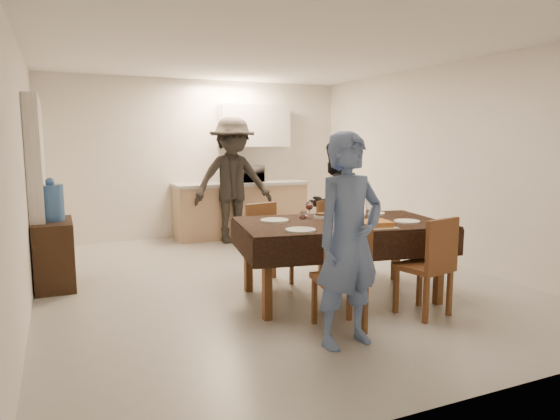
# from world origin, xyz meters

# --- Properties ---
(floor) EXTENTS (5.00, 6.00, 0.02)m
(floor) POSITION_xyz_m (0.00, 0.00, 0.00)
(floor) COLOR #A9A9A4
(floor) RESTS_ON ground
(ceiling) EXTENTS (5.00, 6.00, 0.02)m
(ceiling) POSITION_xyz_m (0.00, 0.00, 2.60)
(ceiling) COLOR white
(ceiling) RESTS_ON wall_back
(wall_back) EXTENTS (5.00, 0.02, 2.60)m
(wall_back) POSITION_xyz_m (0.00, 3.00, 1.30)
(wall_back) COLOR white
(wall_back) RESTS_ON floor
(wall_front) EXTENTS (5.00, 0.02, 2.60)m
(wall_front) POSITION_xyz_m (0.00, -3.00, 1.30)
(wall_front) COLOR white
(wall_front) RESTS_ON floor
(wall_left) EXTENTS (0.02, 6.00, 2.60)m
(wall_left) POSITION_xyz_m (-2.50, 0.00, 1.30)
(wall_left) COLOR white
(wall_left) RESTS_ON floor
(wall_right) EXTENTS (0.02, 6.00, 2.60)m
(wall_right) POSITION_xyz_m (2.50, 0.00, 1.30)
(wall_right) COLOR white
(wall_right) RESTS_ON floor
(stub_partition) EXTENTS (0.15, 1.40, 2.10)m
(stub_partition) POSITION_xyz_m (-2.42, 1.20, 1.05)
(stub_partition) COLOR white
(stub_partition) RESTS_ON floor
(kitchen_base_cabinet) EXTENTS (2.20, 0.60, 0.86)m
(kitchen_base_cabinet) POSITION_xyz_m (0.60, 2.68, 0.43)
(kitchen_base_cabinet) COLOR tan
(kitchen_base_cabinet) RESTS_ON floor
(kitchen_worktop) EXTENTS (2.24, 0.64, 0.05)m
(kitchen_worktop) POSITION_xyz_m (0.60, 2.68, 0.89)
(kitchen_worktop) COLOR #AEADA9
(kitchen_worktop) RESTS_ON kitchen_base_cabinet
(upper_cabinet) EXTENTS (1.20, 0.34, 0.70)m
(upper_cabinet) POSITION_xyz_m (0.90, 2.82, 1.85)
(upper_cabinet) COLOR silver
(upper_cabinet) RESTS_ON wall_back
(dining_table) EXTENTS (2.20, 1.50, 0.80)m
(dining_table) POSITION_xyz_m (0.40, -0.90, 0.76)
(dining_table) COLOR black
(dining_table) RESTS_ON floor
(chair_near_left) EXTENTS (0.47, 0.48, 0.49)m
(chair_near_left) POSITION_xyz_m (-0.05, -1.73, 0.55)
(chair_near_left) COLOR brown
(chair_near_left) RESTS_ON floor
(chair_near_right) EXTENTS (0.50, 0.51, 0.50)m
(chair_near_right) POSITION_xyz_m (0.85, -1.73, 0.57)
(chair_near_right) COLOR brown
(chair_near_right) RESTS_ON floor
(chair_far_left) EXTENTS (0.49, 0.50, 0.49)m
(chair_far_left) POSITION_xyz_m (-0.05, -0.23, 0.55)
(chair_far_left) COLOR brown
(chair_far_left) RESTS_ON floor
(chair_far_right) EXTENTS (0.53, 0.54, 0.49)m
(chair_far_right) POSITION_xyz_m (0.85, -0.23, 0.55)
(chair_far_right) COLOR brown
(chair_far_right) RESTS_ON floor
(console) EXTENTS (0.40, 0.80, 0.74)m
(console) POSITION_xyz_m (-2.28, 0.72, 0.37)
(console) COLOR black
(console) RESTS_ON floor
(water_jug) EXTENTS (0.26, 0.26, 0.40)m
(water_jug) POSITION_xyz_m (-2.28, 0.72, 0.94)
(water_jug) COLOR #3D6FBA
(water_jug) RESTS_ON console
(wine_bottle) EXTENTS (0.07, 0.07, 0.30)m
(wine_bottle) POSITION_xyz_m (0.35, -0.85, 0.94)
(wine_bottle) COLOR black
(wine_bottle) RESTS_ON dining_table
(water_pitcher) EXTENTS (0.14, 0.14, 0.21)m
(water_pitcher) POSITION_xyz_m (0.75, -0.95, 0.90)
(water_pitcher) COLOR white
(water_pitcher) RESTS_ON dining_table
(savoury_tart) EXTENTS (0.49, 0.39, 0.06)m
(savoury_tart) POSITION_xyz_m (0.50, -1.28, 0.82)
(savoury_tart) COLOR #BE7E37
(savoury_tart) RESTS_ON dining_table
(salad_bowl) EXTENTS (0.18, 0.18, 0.07)m
(salad_bowl) POSITION_xyz_m (0.70, -0.72, 0.83)
(salad_bowl) COLOR white
(salad_bowl) RESTS_ON dining_table
(mushroom_dish) EXTENTS (0.19, 0.19, 0.03)m
(mushroom_dish) POSITION_xyz_m (0.35, -0.62, 0.81)
(mushroom_dish) COLOR white
(mushroom_dish) RESTS_ON dining_table
(wine_glass_a) EXTENTS (0.08, 0.08, 0.18)m
(wine_glass_a) POSITION_xyz_m (-0.15, -1.15, 0.88)
(wine_glass_a) COLOR white
(wine_glass_a) RESTS_ON dining_table
(wine_glass_b) EXTENTS (0.08, 0.08, 0.19)m
(wine_glass_b) POSITION_xyz_m (0.95, -0.65, 0.89)
(wine_glass_b) COLOR white
(wine_glass_b) RESTS_ON dining_table
(wine_glass_c) EXTENTS (0.08, 0.08, 0.18)m
(wine_glass_c) POSITION_xyz_m (0.20, -0.60, 0.89)
(wine_glass_c) COLOR white
(wine_glass_c) RESTS_ON dining_table
(plate_near_left) EXTENTS (0.28, 0.28, 0.02)m
(plate_near_left) POSITION_xyz_m (-0.20, -1.20, 0.80)
(plate_near_left) COLOR white
(plate_near_left) RESTS_ON dining_table
(plate_near_right) EXTENTS (0.26, 0.26, 0.01)m
(plate_near_right) POSITION_xyz_m (1.00, -1.20, 0.80)
(plate_near_right) COLOR white
(plate_near_right) RESTS_ON dining_table
(plate_far_left) EXTENTS (0.29, 0.29, 0.02)m
(plate_far_left) POSITION_xyz_m (-0.20, -0.60, 0.80)
(plate_far_left) COLOR white
(plate_far_left) RESTS_ON dining_table
(plate_far_right) EXTENTS (0.27, 0.27, 0.02)m
(plate_far_right) POSITION_xyz_m (1.00, -0.60, 0.80)
(plate_far_right) COLOR white
(plate_far_right) RESTS_ON dining_table
(microwave) EXTENTS (0.49, 0.33, 0.27)m
(microwave) POSITION_xyz_m (0.72, 2.68, 1.05)
(microwave) COLOR silver
(microwave) RESTS_ON kitchen_worktop
(person_near) EXTENTS (0.66, 0.48, 1.69)m
(person_near) POSITION_xyz_m (-0.15, -1.95, 0.84)
(person_near) COLOR #5670A4
(person_near) RESTS_ON floor
(person_far) EXTENTS (0.91, 0.78, 1.62)m
(person_far) POSITION_xyz_m (0.95, 0.15, 0.81)
(person_far) COLOR black
(person_far) RESTS_ON floor
(person_kitchen) EXTENTS (1.27, 0.73, 1.96)m
(person_kitchen) POSITION_xyz_m (0.31, 2.23, 0.98)
(person_kitchen) COLOR black
(person_kitchen) RESTS_ON floor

